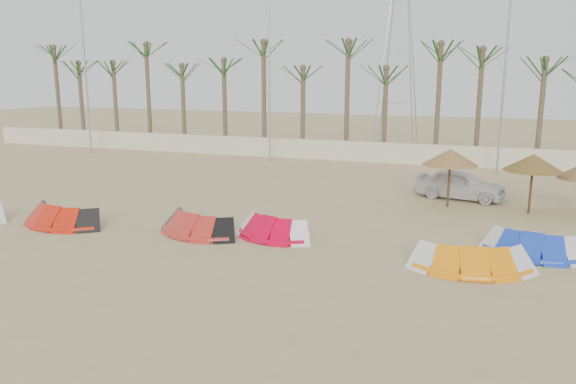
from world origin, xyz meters
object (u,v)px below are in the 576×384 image
(kite_red_left, at_px, (66,213))
(kite_blue, at_px, (532,242))
(kite_red_mid, at_px, (200,221))
(car, at_px, (460,184))
(kite_red_right, at_px, (274,225))
(parasol_left, at_px, (450,157))
(kite_orange, at_px, (472,255))
(parasol_mid, at_px, (533,163))

(kite_red_left, relative_size, kite_blue, 1.12)
(kite_red_mid, xyz_separation_m, car, (8.94, 8.85, 0.27))
(kite_red_right, relative_size, parasol_left, 1.30)
(kite_orange, bearing_deg, car, 94.12)
(parasol_left, xyz_separation_m, car, (0.45, 1.76, -1.53))
(kite_blue, bearing_deg, car, 108.42)
(parasol_left, height_order, parasol_mid, parasol_left)
(car, bearing_deg, kite_red_right, 155.82)
(kite_red_mid, xyz_separation_m, parasol_left, (8.49, 7.08, 1.80))
(kite_orange, bearing_deg, kite_red_right, 170.24)
(car, bearing_deg, kite_blue, -149.56)
(kite_blue, distance_m, car, 7.99)
(kite_red_mid, bearing_deg, parasol_mid, 30.44)
(kite_red_right, height_order, parasol_left, parasol_left)
(kite_orange, bearing_deg, kite_red_mid, 175.55)
(kite_blue, distance_m, parasol_left, 6.77)
(kite_red_right, bearing_deg, parasol_mid, 35.79)
(kite_red_mid, height_order, car, car)
(parasol_left, bearing_deg, kite_red_right, -130.66)
(kite_red_left, xyz_separation_m, car, (14.50, 9.43, 0.27))
(kite_red_left, xyz_separation_m, kite_blue, (17.03, 1.85, -0.00))
(parasol_left, height_order, car, parasol_left)
(kite_orange, bearing_deg, parasol_mid, 74.23)
(kite_red_mid, distance_m, parasol_mid, 13.80)
(kite_blue, relative_size, car, 0.85)
(kite_red_left, xyz_separation_m, parasol_left, (14.06, 7.66, 1.80))
(kite_red_right, bearing_deg, kite_red_mid, -171.21)
(parasol_left, bearing_deg, kite_red_left, -151.41)
(car, bearing_deg, kite_red_left, 135.05)
(kite_red_right, xyz_separation_m, kite_orange, (6.85, -1.18, 0.00))
(parasol_left, bearing_deg, kite_red_mid, -140.17)
(car, bearing_deg, kite_red_mid, 146.73)
(parasol_left, relative_size, car, 0.64)
(kite_red_mid, bearing_deg, car, 44.70)
(kite_red_left, relative_size, car, 0.95)
(kite_blue, xyz_separation_m, parasol_left, (-2.97, 5.81, 1.80))
(parasol_left, bearing_deg, kite_blue, -62.94)
(parasol_left, relative_size, parasol_mid, 1.02)
(kite_red_right, bearing_deg, kite_orange, -9.76)
(kite_red_left, distance_m, kite_red_right, 8.40)
(kite_red_left, relative_size, kite_red_mid, 1.04)
(kite_red_left, bearing_deg, kite_blue, 6.20)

